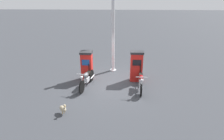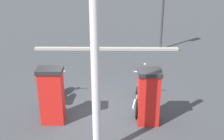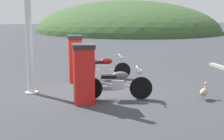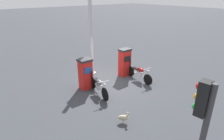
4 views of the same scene
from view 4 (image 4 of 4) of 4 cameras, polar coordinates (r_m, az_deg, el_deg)
The scene contains 8 objects.
ground_plane at distance 10.90m, azimuth -0.14°, elevation -4.16°, with size 120.00×120.00×0.00m, color #383A3F.
fuel_pump_near at distance 10.19m, azimuth -7.96°, elevation -1.08°, with size 0.65×0.66×1.68m.
fuel_pump_far at distance 11.71m, azimuth 3.82°, elevation 2.38°, with size 0.55×0.73×1.72m.
motorcycle_near_pump at distance 9.65m, azimuth -3.99°, elevation -4.67°, with size 2.12×0.68×0.97m.
motorcycle_far_pump at distance 11.26m, azimuth 8.19°, elevation -0.93°, with size 2.13×0.56×0.95m.
wandering_duck at distance 7.81m, azimuth 3.46°, elevation -14.02°, with size 0.43×0.43×0.50m.
roadside_traffic_light at distance 4.32m, azimuth 24.91°, elevation -16.06°, with size 0.39×0.26×3.39m.
canopy_support_pole at distance 11.69m, azimuth -6.21°, elevation 9.28°, with size 0.40×0.40×4.64m.
Camera 4 is at (7.67, -6.02, 4.87)m, focal length 30.48 mm.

